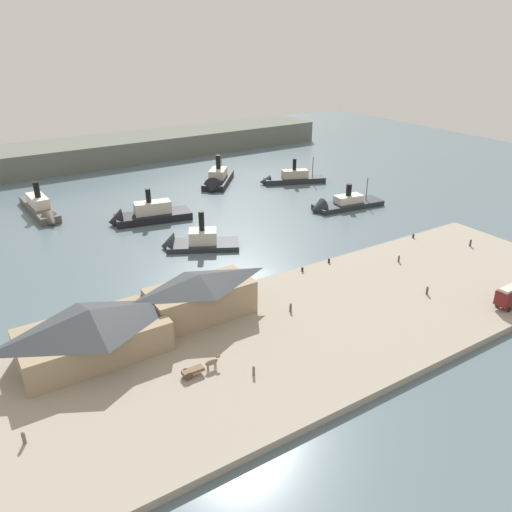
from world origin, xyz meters
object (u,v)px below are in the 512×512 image
mooring_post_east (329,261)px  ferry_approaching_west (143,216)px  pedestrian_near_west_shed (254,371)px  ferry_near_quay (338,205)px  ferry_shed_east_terminal (200,295)px  ferry_approaching_east (289,179)px  mooring_post_center_west (302,269)px  pedestrian_standing_center (24,438)px  pedestrian_walking_east (291,307)px  pedestrian_by_tram (471,243)px  ferry_departing_north (192,243)px  pedestrian_near_east_shed (427,290)px  mooring_post_center_east (413,236)px  ferry_outer_harbor (41,209)px  horse_cart (200,367)px  pedestrian_near_cart (399,259)px  ferry_mid_harbor (217,181)px  ferry_shed_customs_shed (92,332)px

mooring_post_east → ferry_approaching_west: ferry_approaching_west is taller
pedestrian_near_west_shed → ferry_near_quay: size_ratio=0.07×
ferry_shed_east_terminal → ferry_approaching_east: ferry_shed_east_terminal is taller
mooring_post_east → mooring_post_center_west: same height
mooring_post_east → ferry_approaching_east: 62.48m
pedestrian_standing_center → ferry_near_quay: (89.01, 46.83, -0.96)m
mooring_post_east → pedestrian_walking_east: bearing=-147.6°
pedestrian_by_tram → ferry_near_quay: (-5.74, 37.75, -0.92)m
ferry_shed_east_terminal → pedestrian_near_west_shed: (-1.08, -18.29, -3.23)m
ferry_near_quay → ferry_departing_north: bearing=-176.7°
mooring_post_east → ferry_departing_north: 31.50m
pedestrian_near_east_shed → ferry_approaching_west: (-28.58, 66.95, -0.37)m
mooring_post_center_west → pedestrian_by_tram: bearing=-14.2°
mooring_post_east → mooring_post_center_west: bearing=-177.5°
pedestrian_by_tram → mooring_post_center_east: pedestrian_by_tram is taller
pedestrian_near_east_shed → pedestrian_by_tram: (25.84, 9.88, 0.03)m
ferry_approaching_west → ferry_approaching_east: bearing=9.0°
pedestrian_walking_east → ferry_outer_harbor: bearing=107.8°
pedestrian_near_east_shed → pedestrian_standing_center: pedestrian_standing_center is taller
horse_cart → mooring_post_center_west: size_ratio=6.62×
pedestrian_walking_east → ferry_outer_harbor: (-24.95, 77.72, -0.27)m
pedestrian_standing_center → ferry_near_quay: ferry_near_quay is taller
pedestrian_near_east_shed → ferry_outer_harbor: bearing=119.9°
ferry_approaching_east → pedestrian_near_cart: bearing=-105.3°
ferry_approaching_west → mooring_post_east: bearing=-64.5°
pedestrian_near_cart → ferry_approaching_east: (17.12, 62.54, -0.46)m
pedestrian_walking_east → mooring_post_center_west: bearing=45.3°
pedestrian_near_west_shed → ferry_mid_harbor: bearing=64.5°
pedestrian_near_east_shed → mooring_post_center_west: size_ratio=1.84×
pedestrian_near_cart → pedestrian_walking_east: pedestrian_walking_east is taller
pedestrian_standing_center → ferry_departing_north: 61.82m
ferry_near_quay → ferry_approaching_east: bearing=83.4°
pedestrian_near_west_shed → mooring_post_east: (33.01, 22.98, -0.27)m
mooring_post_center_west → ferry_near_quay: 43.57m
mooring_post_east → ferry_shed_customs_shed: bearing=-173.2°
pedestrian_near_west_shed → ferry_outer_harbor: size_ratio=0.06×
mooring_post_center_east → pedestrian_walking_east: bearing=-165.1°
mooring_post_east → ferry_departing_north: ferry_departing_north is taller
pedestrian_standing_center → pedestrian_by_tram: 95.18m
mooring_post_center_east → ferry_departing_north: bearing=150.9°
mooring_post_center_west → mooring_post_east: bearing=2.5°
ferry_outer_harbor → ferry_approaching_west: 28.50m
ferry_shed_east_terminal → pedestrian_near_west_shed: ferry_shed_east_terminal is taller
pedestrian_near_cart → ferry_approaching_west: ferry_approaching_west is taller
pedestrian_by_tram → pedestrian_walking_east: 50.45m
pedestrian_near_cart → ferry_near_quay: bearing=68.3°
pedestrian_near_cart → ferry_departing_north: size_ratio=0.08×
pedestrian_standing_center → horse_cart: bearing=1.9°
pedestrian_walking_east → mooring_post_east: bearing=32.4°
pedestrian_walking_east → mooring_post_center_west: size_ratio=1.77×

